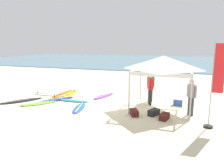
% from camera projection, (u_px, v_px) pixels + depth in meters
% --- Properties ---
extents(ground_plane, '(80.00, 80.00, 0.00)m').
position_uv_depth(ground_plane, '(110.00, 106.00, 11.55)').
color(ground_plane, beige).
extents(sea, '(80.00, 36.00, 0.10)m').
position_uv_depth(sea, '(165.00, 61.00, 42.13)').
color(sea, '#568499').
rests_on(sea, ground).
extents(canopy_tent, '(2.90, 2.90, 2.75)m').
position_uv_depth(canopy_tent, '(163.00, 63.00, 10.69)').
color(canopy_tent, '#B7B7BC').
rests_on(canopy_tent, ground).
extents(surfboard_yellow, '(0.78, 1.96, 0.19)m').
position_uv_depth(surfboard_yellow, '(71.00, 93.00, 14.29)').
color(surfboard_yellow, yellow).
rests_on(surfboard_yellow, ground).
extents(surfboard_white, '(2.49, 0.78, 0.19)m').
position_uv_depth(surfboard_white, '(50.00, 94.00, 14.04)').
color(surfboard_white, white).
rests_on(surfboard_white, ground).
extents(surfboard_teal, '(1.91, 0.60, 0.19)m').
position_uv_depth(surfboard_teal, '(73.00, 101.00, 12.48)').
color(surfboard_teal, '#19847F').
rests_on(surfboard_teal, ground).
extents(surfboard_purple, '(1.04, 2.12, 0.19)m').
position_uv_depth(surfboard_purple, '(104.00, 96.00, 13.62)').
color(surfboard_purple, purple).
rests_on(surfboard_purple, ground).
extents(surfboard_lime, '(1.75, 1.88, 0.19)m').
position_uv_depth(surfboard_lime, '(38.00, 103.00, 11.90)').
color(surfboard_lime, '#7AD12D').
rests_on(surfboard_lime, ground).
extents(surfboard_blue, '(0.95, 1.95, 0.19)m').
position_uv_depth(surfboard_blue, '(79.00, 108.00, 11.07)').
color(surfboard_blue, blue).
rests_on(surfboard_blue, ground).
extents(surfboard_black, '(1.91, 2.34, 0.19)m').
position_uv_depth(surfboard_black, '(21.00, 101.00, 12.48)').
color(surfboard_black, black).
rests_on(surfboard_black, ground).
extents(surfboard_orange, '(0.74, 2.40, 0.19)m').
position_uv_depth(surfboard_orange, '(63.00, 94.00, 14.26)').
color(surfboard_orange, orange).
rests_on(surfboard_orange, ground).
extents(surfboard_navy, '(1.84, 2.38, 0.19)m').
position_uv_depth(surfboard_navy, '(55.00, 100.00, 12.67)').
color(surfboard_navy, navy).
rests_on(surfboard_navy, ground).
extents(person_grey, '(0.43, 0.40, 1.71)m').
position_uv_depth(person_grey, '(191.00, 95.00, 9.85)').
color(person_grey, '#383842').
rests_on(person_grey, ground).
extents(person_red, '(0.37, 0.49, 1.71)m').
position_uv_depth(person_red, '(150.00, 87.00, 11.56)').
color(person_red, '#2D2D33').
rests_on(person_red, ground).
extents(person_green, '(0.48, 0.38, 1.71)m').
position_uv_depth(person_green, '(151.00, 85.00, 12.25)').
color(person_green, '#2D2D33').
rests_on(person_green, ground).
extents(banner_flag, '(0.60, 0.36, 3.40)m').
position_uv_depth(banner_flag, '(215.00, 90.00, 8.23)').
color(banner_flag, '#99999E').
rests_on(banner_flag, ground).
extents(gear_bag_near_tent, '(0.54, 0.68, 0.28)m').
position_uv_depth(gear_bag_near_tent, '(154.00, 112.00, 10.00)').
color(gear_bag_near_tent, '#232328').
rests_on(gear_bag_near_tent, ground).
extents(gear_bag_by_pole, '(0.54, 0.68, 0.28)m').
position_uv_depth(gear_bag_by_pole, '(134.00, 113.00, 9.97)').
color(gear_bag_by_pole, '#4C1919').
rests_on(gear_bag_by_pole, ground).
extents(gear_bag_on_sand, '(0.46, 0.66, 0.28)m').
position_uv_depth(gear_bag_on_sand, '(164.00, 117.00, 9.42)').
color(gear_bag_on_sand, '#4C1919').
rests_on(gear_bag_on_sand, ground).
extents(cooler_box, '(0.50, 0.36, 0.39)m').
position_uv_depth(cooler_box, '(178.00, 102.00, 11.62)').
color(cooler_box, '#2D60B7').
rests_on(cooler_box, ground).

